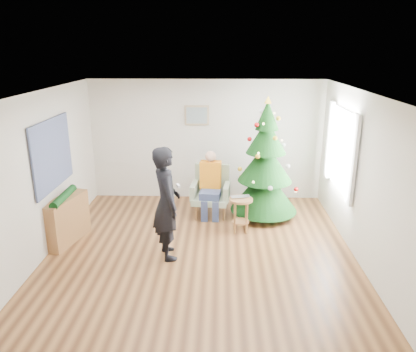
{
  "coord_description": "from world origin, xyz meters",
  "views": [
    {
      "loc": [
        0.32,
        -6.08,
        3.25
      ],
      "look_at": [
        0.1,
        0.6,
        1.1
      ],
      "focal_mm": 35.0,
      "sensor_mm": 36.0,
      "label": 1
    }
  ],
  "objects_px": {
    "christmas_tree": "(265,164)",
    "console": "(66,220)",
    "stool": "(241,215)",
    "armchair": "(211,197)",
    "standing_man": "(167,203)"
  },
  "relations": [
    {
      "from": "christmas_tree",
      "to": "stool",
      "type": "height_order",
      "value": "christmas_tree"
    },
    {
      "from": "christmas_tree",
      "to": "stool",
      "type": "relative_size",
      "value": 3.73
    },
    {
      "from": "stool",
      "to": "standing_man",
      "type": "height_order",
      "value": "standing_man"
    },
    {
      "from": "console",
      "to": "armchair",
      "type": "bearing_deg",
      "value": 40.64
    },
    {
      "from": "christmas_tree",
      "to": "armchair",
      "type": "bearing_deg",
      "value": 178.65
    },
    {
      "from": "stool",
      "to": "console",
      "type": "height_order",
      "value": "console"
    },
    {
      "from": "christmas_tree",
      "to": "console",
      "type": "xyz_separation_m",
      "value": [
        -3.51,
        -1.25,
        -0.67
      ]
    },
    {
      "from": "stool",
      "to": "console",
      "type": "xyz_separation_m",
      "value": [
        -3.02,
        -0.5,
        0.07
      ]
    },
    {
      "from": "christmas_tree",
      "to": "stool",
      "type": "xyz_separation_m",
      "value": [
        -0.49,
        -0.75,
        -0.75
      ]
    },
    {
      "from": "standing_man",
      "to": "console",
      "type": "height_order",
      "value": "standing_man"
    },
    {
      "from": "christmas_tree",
      "to": "console",
      "type": "height_order",
      "value": "christmas_tree"
    },
    {
      "from": "stool",
      "to": "christmas_tree",
      "type": "bearing_deg",
      "value": 56.89
    },
    {
      "from": "armchair",
      "to": "console",
      "type": "height_order",
      "value": "armchair"
    },
    {
      "from": "christmas_tree",
      "to": "stool",
      "type": "distance_m",
      "value": 1.17
    },
    {
      "from": "stool",
      "to": "standing_man",
      "type": "xyz_separation_m",
      "value": [
        -1.21,
        -0.95,
        0.58
      ]
    }
  ]
}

